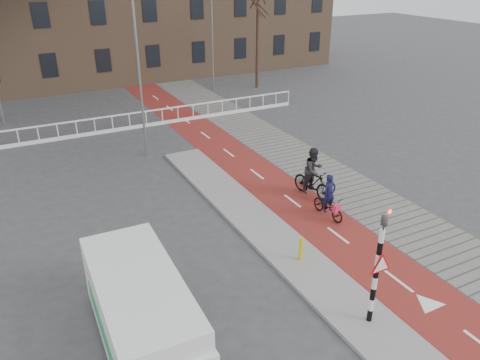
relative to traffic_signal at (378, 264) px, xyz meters
name	(u,v)px	position (x,y,z in m)	size (l,w,h in m)	color
ground	(340,277)	(0.60, 2.02, -1.99)	(120.00, 120.00, 0.00)	#38383A
bike_lane	(237,159)	(2.10, 12.02, -1.98)	(2.50, 60.00, 0.01)	maroon
sidewalk	(285,150)	(4.90, 12.02, -1.98)	(3.00, 60.00, 0.01)	slate
curb_island	(258,223)	(-0.10, 6.02, -1.93)	(1.80, 16.00, 0.12)	gray
traffic_signal	(378,264)	(0.00, 0.00, 0.00)	(0.80, 0.80, 3.68)	black
bollard	(301,249)	(-0.05, 3.29, -1.46)	(0.12, 0.12, 0.83)	gold
cyclist_near	(329,203)	(2.60, 5.32, -1.39)	(0.66, 1.69, 1.76)	black
cyclist_far	(313,177)	(3.05, 7.01, -1.09)	(1.07, 2.12, 2.16)	black
van	(141,311)	(-5.69, 2.09, -0.88)	(2.09, 4.96, 2.11)	silver
railing	(77,132)	(-4.40, 19.02, -1.68)	(28.00, 0.10, 0.99)	silver
tree_right	(258,36)	(10.09, 24.30, 1.85)	(0.23, 0.23, 7.69)	black
streetlight_near	(139,72)	(-1.76, 14.65, 2.25)	(0.12, 0.12, 8.48)	slate
streetlight_right	(212,34)	(6.84, 25.31, 2.11)	(0.12, 0.12, 8.20)	slate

